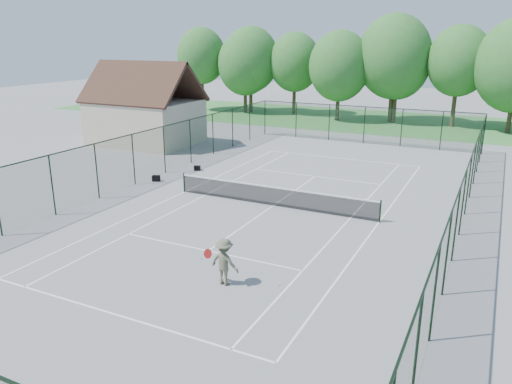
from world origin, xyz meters
TOP-DOWN VIEW (x-y plane):
  - ground at (0.00, 0.00)m, footprint 140.00×140.00m
  - grass_far at (0.00, 30.00)m, footprint 80.00×16.00m
  - court_lines at (0.00, 0.00)m, footprint 11.05×23.85m
  - tennis_net at (0.00, 0.00)m, footprint 11.08×0.08m
  - fence_enclosure at (0.00, 0.00)m, footprint 18.05×36.05m
  - utility_building at (-16.00, 10.00)m, footprint 8.60×6.27m
  - tree_line_far at (0.00, 30.00)m, footprint 39.40×6.40m
  - sports_bag_a at (-8.28, 1.08)m, footprint 0.51×0.39m
  - sports_bag_b at (-7.45, 4.37)m, footprint 0.47×0.38m
  - tennis_player at (2.02, -8.57)m, footprint 2.24×0.90m

SIDE VIEW (x-z plane):
  - ground at x=0.00m, z-range 0.00..0.00m
  - court_lines at x=0.00m, z-range 0.00..0.01m
  - grass_far at x=0.00m, z-range 0.00..0.01m
  - sports_bag_b at x=-7.45m, z-range 0.00..0.32m
  - sports_bag_a at x=-8.28m, z-range 0.00..0.36m
  - tennis_net at x=0.00m, z-range 0.03..1.13m
  - tennis_player at x=2.02m, z-range 0.00..1.70m
  - fence_enclosure at x=0.00m, z-range 0.05..3.07m
  - utility_building at x=-16.00m, z-range -0.20..6.44m
  - tree_line_far at x=0.00m, z-range 1.14..10.84m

